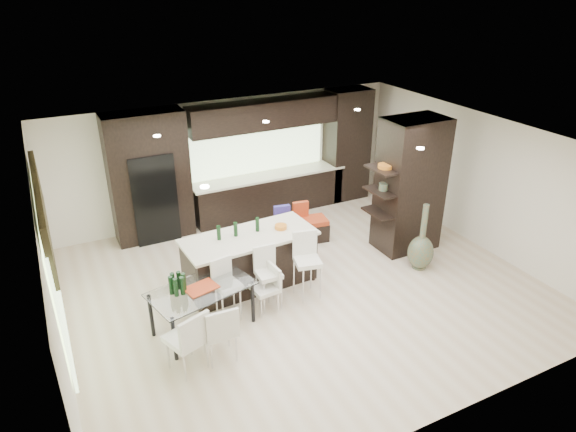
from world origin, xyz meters
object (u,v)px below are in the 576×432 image
stool_left (228,296)px  dining_table (203,309)px  stool_right (307,272)px  floor_vase (422,237)px  bench (298,231)px  stool_mid (269,284)px  chair_near (219,333)px  kitchen_island (250,260)px  chair_far (186,342)px  chair_end (265,291)px

stool_left → dining_table: 0.46m
stool_right → floor_vase: size_ratio=0.72×
bench → dining_table: dining_table is taller
stool_mid → chair_near: 1.44m
kitchen_island → chair_far: bearing=-138.4°
stool_left → dining_table: (-0.45, -0.08, -0.05)m
kitchen_island → bench: 1.86m
floor_vase → chair_end: bearing=178.7°
bench → dining_table: bearing=-135.6°
chair_near → chair_end: chair_near is taller
floor_vase → bench: bearing=128.5°
chair_near → chair_far: (-0.49, -0.01, 0.02)m
chair_end → stool_right: bearing=-90.8°
kitchen_island → dining_table: size_ratio=1.50×
bench → chair_far: 4.18m
chair_far → chair_end: bearing=6.3°
chair_end → kitchen_island: bearing=-11.8°
stool_mid → dining_table: size_ratio=0.56×
stool_right → chair_near: bearing=-143.4°
stool_right → chair_near: (-1.90, -0.82, -0.04)m
kitchen_island → stool_mid: (-0.00, -0.80, -0.05)m
chair_end → stool_left: bearing=77.5°
stool_right → chair_far: size_ratio=1.04×
floor_vase → chair_far: size_ratio=1.44×
bench → chair_end: (-1.63, -1.92, 0.13)m
chair_near → kitchen_island: bearing=56.9°
chair_far → chair_end: size_ratio=1.23×
dining_table → chair_near: (0.00, -0.76, 0.06)m
kitchen_island → stool_right: (0.72, -0.82, -0.01)m
stool_left → floor_vase: bearing=-13.0°
kitchen_island → chair_far: size_ratio=2.56×
stool_right → stool_left: bearing=-167.7°
bench → stool_mid: bearing=-120.6°
floor_vase → chair_near: floor_vase is taller
stool_left → chair_end: bearing=-18.4°
stool_left → chair_near: 0.96m
kitchen_island → stool_mid: kitchen_island is taller
stool_right → stool_mid: bearing=-168.1°
stool_mid → floor_vase: (3.11, -0.15, 0.22)m
kitchen_island → stool_right: kitchen_island is taller
dining_table → bench: bearing=22.0°
chair_end → bench: bearing=-45.2°
bench → chair_end: size_ratio=1.67×
bench → chair_near: bearing=-126.2°
stool_right → chair_far: 2.53m
stool_mid → stool_right: stool_right is taller
stool_right → chair_end: (-0.83, -0.06, -0.11)m
kitchen_island → dining_table: (-1.18, -0.88, -0.11)m
chair_near → chair_end: size_ratio=1.18×
chair_far → bench: bearing=20.1°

